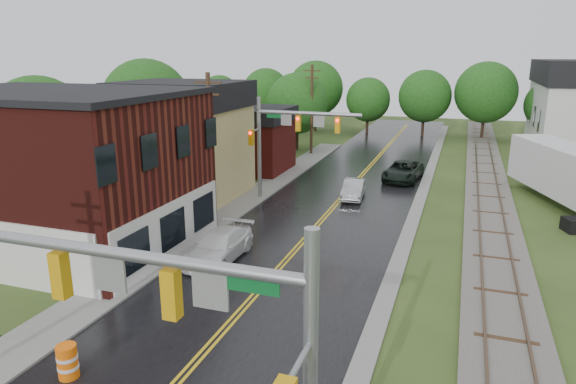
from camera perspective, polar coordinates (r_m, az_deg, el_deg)
The scene contains 20 objects.
main_road at distance 38.23m, azimuth 6.38°, elevation -0.23°, with size 10.00×90.00×0.02m, color black.
curb_right at distance 42.31m, azimuth 15.04°, elevation 0.85°, with size 0.80×70.00×0.12m, color gray.
sidewalk_left at distance 35.54m, azimuth -5.24°, elevation -1.39°, with size 2.40×50.00×0.12m, color gray.
brick_building at distance 29.89m, azimuth -24.63°, elevation 2.31°, with size 14.30×10.30×8.30m.
yellow_house at distance 37.82m, azimuth -11.40°, elevation 4.38°, with size 8.00×7.00×6.40m, color tan.
darkred_building at distance 45.45m, azimuth -4.53°, elevation 5.13°, with size 7.00×6.00×4.40m, color #3F0F0C.
railroad at distance 42.26m, azimuth 21.27°, elevation 0.45°, with size 3.20×80.00×0.30m.
traffic_signal_near at distance 10.51m, azimuth -9.02°, elevation -14.30°, with size 7.34×0.30×7.20m.
traffic_signal_far at distance 35.29m, azimuth -0.02°, elevation 6.84°, with size 7.34×0.43×7.20m.
utility_pole_b at distance 32.10m, azimuth -8.62°, elevation 5.37°, with size 1.80×0.28×9.00m.
utility_pole_c at distance 52.41m, azimuth 2.64°, elevation 9.29°, with size 1.80×0.28×9.00m.
tree_left_a at distance 39.68m, azimuth -25.79°, elevation 6.47°, with size 6.80×6.80×8.67m.
tree_left_b at distance 46.05m, azimuth -15.32°, elevation 9.20°, with size 7.60×7.60×9.69m.
tree_left_c at distance 51.11m, azimuth -6.39°, elevation 8.82°, with size 6.00×6.00×7.65m.
tree_left_e at distance 54.80m, azimuth 1.13°, elevation 9.66°, with size 6.40×6.40×8.16m.
suv_dark at distance 42.92m, azimuth 12.66°, elevation 2.27°, with size 2.58×5.59×1.55m, color black.
sedan_silver at distance 37.03m, azimuth 7.30°, elevation 0.30°, with size 1.41×4.04×1.33m, color #A1A1A5.
pickup_white at distance 26.11m, azimuth -7.63°, elevation -5.99°, with size 2.04×5.02×1.46m, color silver.
semi_trailer at distance 38.65m, azimuth 29.10°, elevation 1.74°, with size 7.03×13.16×4.04m.
construction_barrel at distance 18.64m, azimuth -23.29°, elevation -16.93°, with size 0.64×0.64×1.15m, color #FF680B.
Camera 1 is at (7.92, -6.01, 10.11)m, focal length 32.00 mm.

